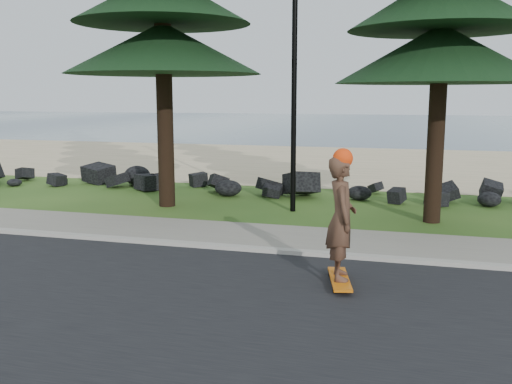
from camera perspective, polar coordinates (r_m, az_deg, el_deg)
ground at (r=12.05m, az=0.61°, el=-4.87°), size 160.00×160.00×0.00m
road at (r=7.99m, az=-7.79°, el=-12.60°), size 160.00×7.00×0.02m
kerb at (r=11.20m, az=-0.56°, el=-5.74°), size 160.00×0.20×0.10m
sidewalk at (r=12.23m, az=0.85°, el=-4.46°), size 160.00×2.00×0.08m
beach_sand at (r=26.13m, az=8.70°, el=2.93°), size 160.00×15.00×0.01m
ocean at (r=62.43m, az=12.64°, el=6.68°), size 160.00×58.00×0.01m
seawall_boulders at (r=17.41m, az=5.29°, el=-0.38°), size 60.00×2.40×1.10m
lamp_post at (r=14.83m, az=3.87°, el=13.94°), size 0.25×0.14×8.14m
skateboarder at (r=9.09m, az=8.52°, el=-2.65°), size 0.62×1.22×2.20m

